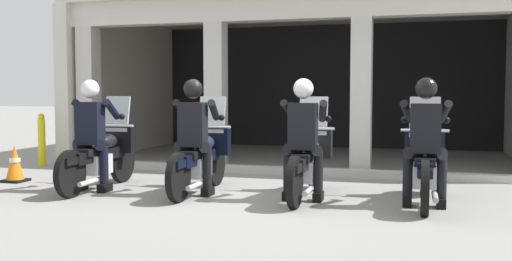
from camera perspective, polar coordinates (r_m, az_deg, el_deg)
The scene contains 13 objects.
ground_plane at distance 10.83m, azimuth 4.04°, elevation -3.67°, with size 80.00×80.00×0.00m, color gray.
station_building at distance 12.97m, azimuth 5.63°, elevation 6.79°, with size 9.12×5.27×3.29m.
kerb_strip at distance 9.95m, azimuth 2.34°, elevation -3.97°, with size 8.62×0.24×0.12m, color #B7B5AD.
motorcycle_far_left at distance 8.72m, azimuth -14.98°, elevation -2.28°, with size 0.62×2.04×1.35m.
police_officer_far_left at distance 8.45m, azimuth -16.02°, elevation 0.49°, with size 0.63×0.61×1.58m.
motorcycle_center_left at distance 8.15m, azimuth -5.42°, elevation -2.59°, with size 0.62×2.04×1.35m.
police_officer_center_left at distance 7.85m, azimuth -6.19°, elevation 0.37°, with size 0.63×0.61×1.58m.
motorcycle_center_right at distance 7.76m, azimuth 5.12°, elevation -2.91°, with size 0.62×2.04×1.35m.
police_officer_center_right at distance 7.44m, azimuth 4.73°, elevation 0.19°, with size 0.63×0.61×1.58m.
motorcycle_far_right at distance 7.62m, azimuth 16.38°, elevation -3.17°, with size 0.62×2.04×1.35m.
police_officer_far_right at distance 7.29m, azimuth 16.46°, elevation -0.02°, with size 0.63×0.61×1.58m.
traffic_cone_flank at distance 9.81m, azimuth -22.81°, elevation -3.04°, with size 0.34×0.34×0.59m.
bollard_kerbside at distance 11.74m, azimuth -20.48°, elevation -0.87°, with size 0.14×0.14×1.01m.
Camera 1 is at (2.18, -7.51, 1.40)m, focal length 40.33 mm.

